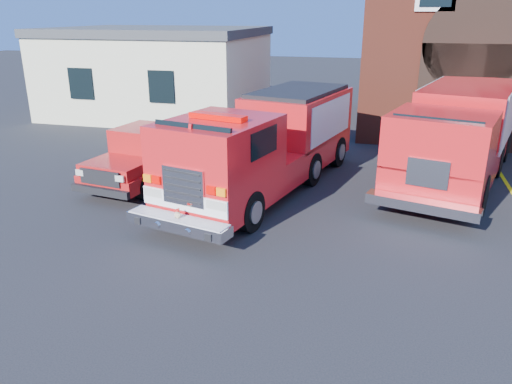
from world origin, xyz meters
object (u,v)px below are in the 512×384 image
(side_building, at_px, (159,71))
(secondary_truck, at_px, (459,132))
(fire_engine, at_px, (268,143))
(pickup_truck, at_px, (154,154))

(side_building, height_order, secondary_truck, side_building)
(secondary_truck, bearing_deg, fire_engine, -156.04)
(fire_engine, bearing_deg, secondary_truck, 23.96)
(pickup_truck, bearing_deg, side_building, 113.97)
(secondary_truck, bearing_deg, pickup_truck, -165.19)
(fire_engine, xyz_separation_m, secondary_truck, (5.56, 2.47, 0.11))
(side_building, xyz_separation_m, fire_engine, (8.33, -10.31, -0.78))
(side_building, bearing_deg, fire_engine, -51.05)
(side_building, relative_size, pickup_truck, 1.84)
(pickup_truck, height_order, secondary_truck, secondary_truck)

